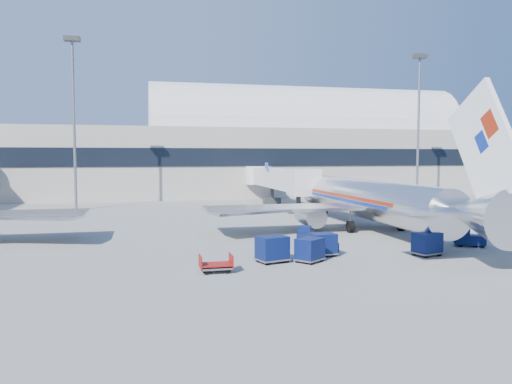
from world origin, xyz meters
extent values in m
plane|color=gray|center=(0.00, 0.00, 0.00)|extent=(260.00, 260.00, 0.00)
cube|color=#B2AA9E|center=(-25.00, 56.00, 6.00)|extent=(170.00, 28.00, 12.00)
cube|color=black|center=(-25.00, 42.05, 7.00)|extent=(170.00, 0.40, 3.00)
cylinder|color=silver|center=(20.00, 56.00, 12.00)|extent=(60.00, 18.00, 18.00)
cylinder|color=silver|center=(10.00, 6.00, 2.90)|extent=(3.80, 28.00, 3.80)
sphere|color=silver|center=(10.00, 20.00, 2.90)|extent=(3.72, 3.72, 3.72)
cone|color=silver|center=(10.00, -11.00, 3.30)|extent=(3.80, 6.00, 3.80)
cube|color=maroon|center=(10.00, 7.00, 3.15)|extent=(3.85, 20.16, 0.32)
cube|color=navy|center=(10.00, 7.00, 2.78)|extent=(3.85, 20.16, 0.32)
cube|color=white|center=(10.00, -11.50, 7.70)|extent=(0.35, 7.79, 8.74)
cube|color=silver|center=(10.00, -10.50, 3.50)|extent=(11.00, 3.00, 0.18)
cube|color=silver|center=(10.00, 5.00, 2.30)|extent=(32.00, 5.00, 0.28)
cylinder|color=#B7B7BC|center=(4.50, 6.50, 1.35)|extent=(2.10, 3.80, 2.10)
cylinder|color=#B7B7BC|center=(15.50, 6.50, 1.35)|extent=(2.10, 3.80, 2.10)
cylinder|color=black|center=(10.00, 17.00, 0.45)|extent=(0.40, 0.90, 0.90)
cube|color=silver|center=(7.60, 30.00, 4.00)|extent=(2.70, 24.00, 2.70)
cube|color=silver|center=(7.60, 17.80, 4.00)|extent=(3.40, 3.20, 3.20)
cylinder|color=silver|center=(7.60, 41.50, 4.00)|extent=(4.40, 4.40, 3.00)
cube|color=#2D2D30|center=(7.60, 20.00, 1.80)|extent=(0.50, 0.50, 3.00)
cube|color=#2D2D30|center=(7.60, 20.00, 0.45)|extent=(2.60, 1.00, 0.90)
cube|color=#2D2D30|center=(7.60, 33.00, 1.80)|extent=(0.50, 0.50, 3.00)
cube|color=#2D2D30|center=(7.60, 33.00, 0.45)|extent=(2.60, 1.00, 0.90)
cube|color=#1C399A|center=(6.00, 30.00, 5.80)|extent=(0.12, 1.40, 0.90)
cylinder|color=slate|center=(-20.00, 30.00, 11.00)|extent=(0.36, 0.36, 22.00)
cube|color=#2D2D30|center=(-20.00, 30.00, 22.30)|extent=(2.00, 1.20, 0.60)
cylinder|color=slate|center=(30.00, 30.00, 11.00)|extent=(0.36, 0.36, 22.00)
cube|color=#2D2D30|center=(30.00, 30.00, 22.30)|extent=(2.00, 1.20, 0.60)
cube|color=#9E9E96|center=(18.00, 2.00, 0.45)|extent=(3.00, 0.55, 0.90)
cube|color=#9E9E96|center=(21.30, 2.00, 0.45)|extent=(3.00, 0.55, 0.90)
cube|color=#081443|center=(1.27, -5.87, 0.49)|extent=(2.27, 1.76, 0.66)
cube|color=#081443|center=(0.86, -6.05, 1.02)|extent=(1.09, 1.13, 0.62)
cylinder|color=black|center=(1.75, -5.22, 0.25)|extent=(0.53, 0.38, 0.49)
cube|color=#081443|center=(13.63, -5.26, 0.54)|extent=(2.54, 2.08, 0.74)
cube|color=#081443|center=(13.20, -5.03, 1.14)|extent=(1.25, 1.29, 0.69)
cylinder|color=black|center=(14.54, -5.24, 0.28)|extent=(0.59, 0.45, 0.55)
cube|color=#081443|center=(1.47, -1.00, 0.55)|extent=(2.01, 2.56, 0.75)
cube|color=#081443|center=(1.26, -1.45, 1.15)|extent=(1.28, 1.24, 0.70)
cylinder|color=black|center=(1.40, -0.09, 0.28)|extent=(0.44, 0.60, 0.56)
cube|color=#081443|center=(0.99, -6.28, 0.92)|extent=(1.87, 1.52, 1.40)
cube|color=slate|center=(0.99, -6.28, 0.21)|extent=(1.97, 1.58, 0.10)
cylinder|color=black|center=(1.61, -5.69, 0.19)|extent=(0.40, 0.19, 0.39)
cube|color=#081443|center=(-0.59, -8.04, 0.92)|extent=(2.20, 2.13, 1.40)
cube|color=slate|center=(-0.59, -8.04, 0.21)|extent=(2.30, 2.23, 0.10)
cylinder|color=black|center=(-0.37, -7.21, 0.19)|extent=(0.40, 0.36, 0.39)
cube|color=#081443|center=(-3.06, -7.59, 1.00)|extent=(2.23, 1.95, 1.53)
cube|color=slate|center=(-3.06, -7.59, 0.23)|extent=(2.35, 2.03, 0.11)
cylinder|color=black|center=(-2.51, -6.82, 0.21)|extent=(0.45, 0.28, 0.42)
cube|color=#081443|center=(8.30, -7.81, 0.94)|extent=(2.08, 1.81, 1.43)
cube|color=slate|center=(8.30, -7.81, 0.22)|extent=(2.19, 1.88, 0.10)
cylinder|color=black|center=(8.81, -7.10, 0.20)|extent=(0.42, 0.26, 0.39)
cube|color=slate|center=(-7.14, -9.59, 0.32)|extent=(1.99, 1.36, 0.11)
cube|color=maroon|center=(-7.14, -9.59, 0.50)|extent=(1.99, 1.41, 0.07)
cylinder|color=black|center=(-6.51, -9.09, 0.18)|extent=(0.36, 0.15, 0.36)
camera|label=1|loc=(-11.45, -39.35, 7.01)|focal=35.00mm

